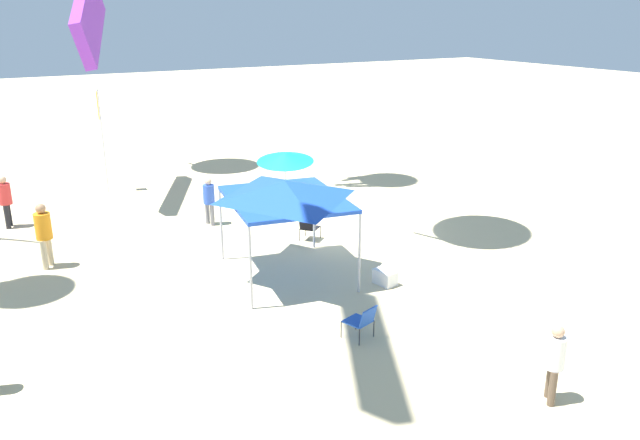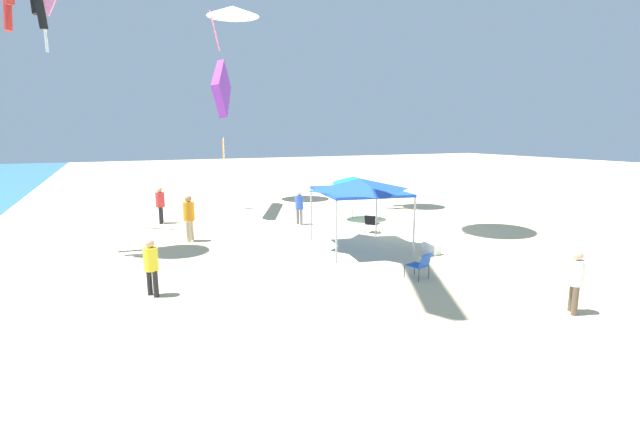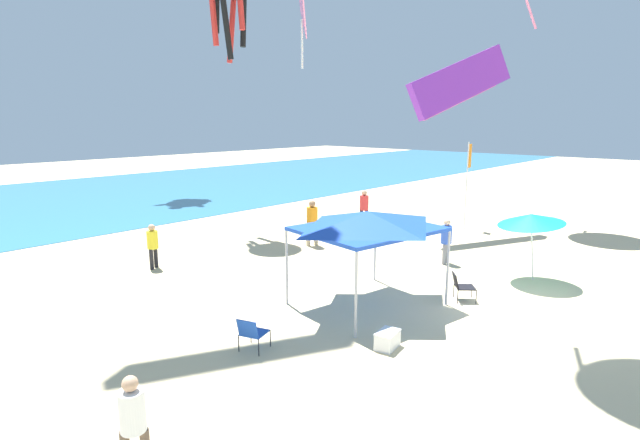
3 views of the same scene
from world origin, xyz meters
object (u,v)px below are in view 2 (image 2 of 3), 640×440
object	(u,v)px
folding_chair_left_of_tent	(371,222)
person_near_umbrella	(299,205)
person_watching_sky	(160,202)
cooler_box	(432,249)
folding_chair_near_cooler	(420,264)
kite_delta_white	(233,11)
person_far_stroller	(151,263)
banner_flag	(224,167)
person_kite_handler	(576,277)
person_by_tent	(189,214)
canopy_tent	(359,186)
kite_parafoil_purple	(222,87)
beach_umbrella	(353,180)

from	to	relation	value
folding_chair_left_of_tent	person_near_umbrella	world-z (taller)	person_near_umbrella
person_near_umbrella	person_watching_sky	size ratio (longest dim) A/B	0.92
cooler_box	person_near_umbrella	xyz separation A→B (m)	(7.06, 2.31, 0.76)
folding_chair_near_cooler	kite_delta_white	world-z (taller)	kite_delta_white
person_far_stroller	banner_flag	bearing A→B (deg)	130.08
person_kite_handler	person_by_tent	xyz separation A→B (m)	(11.62, 7.26, 0.19)
canopy_tent	folding_chair_left_of_tent	size ratio (longest dim) A/B	4.85
person_near_umbrella	kite_parafoil_purple	world-z (taller)	kite_parafoil_purple
person_near_umbrella	folding_chair_left_of_tent	bearing A→B (deg)	21.05
person_kite_handler	kite_parafoil_purple	distance (m)	19.40
folding_chair_near_cooler	person_near_umbrella	distance (m)	9.25
folding_chair_left_of_tent	person_by_tent	xyz separation A→B (m)	(1.78, 7.50, 0.64)
person_watching_sky	person_far_stroller	bearing A→B (deg)	-172.96
beach_umbrella	person_kite_handler	size ratio (longest dim) A/B	1.52
kite_parafoil_purple	banner_flag	bearing A→B (deg)	-173.90
canopy_tent	cooler_box	xyz separation A→B (m)	(-1.88, -2.00, -2.20)
beach_umbrella	kite_delta_white	size ratio (longest dim) A/B	0.53
kite_delta_white	kite_parafoil_purple	distance (m)	6.65
banner_flag	person_watching_sky	size ratio (longest dim) A/B	2.30
banner_flag	person_by_tent	world-z (taller)	banner_flag
cooler_box	person_watching_sky	bearing A→B (deg)	39.40
folding_chair_left_of_tent	kite_parafoil_purple	world-z (taller)	kite_parafoil_purple
person_near_umbrella	kite_delta_white	size ratio (longest dim) A/B	0.36
folding_chair_near_cooler	person_kite_handler	size ratio (longest dim) A/B	0.52
person_by_tent	banner_flag	bearing A→B (deg)	8.12
folding_chair_left_of_tent	person_far_stroller	world-z (taller)	person_far_stroller
folding_chair_left_of_tent	person_kite_handler	size ratio (longest dim) A/B	0.52
person_far_stroller	folding_chair_near_cooler	bearing A→B (deg)	47.20
folding_chair_near_cooler	beach_umbrella	bearing A→B (deg)	-125.00
person_kite_handler	folding_chair_near_cooler	bearing A→B (deg)	64.16
folding_chair_left_of_tent	cooler_box	distance (m)	3.96
beach_umbrella	banner_flag	distance (m)	7.84
kite_parafoil_purple	person_kite_handler	bearing A→B (deg)	29.88
beach_umbrella	person_far_stroller	bearing A→B (deg)	125.85
canopy_tent	person_near_umbrella	bearing A→B (deg)	3.49
beach_umbrella	kite_parafoil_purple	xyz separation A→B (m)	(5.09, 5.22, 4.69)
folding_chair_left_of_tent	banner_flag	world-z (taller)	banner_flag
folding_chair_left_of_tent	kite_delta_white	size ratio (longest dim) A/B	0.18
banner_flag	person_far_stroller	world-z (taller)	banner_flag
person_kite_handler	kite_delta_white	distance (m)	24.71
canopy_tent	kite_parafoil_purple	distance (m)	11.43
person_watching_sky	kite_parafoil_purple	distance (m)	7.06
person_by_tent	folding_chair_left_of_tent	bearing A→B (deg)	-71.54
folding_chair_left_of_tent	kite_delta_white	distance (m)	16.81
cooler_box	person_by_tent	xyz separation A→B (m)	(5.73, 7.66, 0.91)
person_kite_handler	person_near_umbrella	bearing A→B (deg)	47.05
beach_umbrella	kite_delta_white	bearing A→B (deg)	20.48
person_near_umbrella	person_watching_sky	bearing A→B (deg)	-130.76
person_near_umbrella	person_kite_handler	xyz separation A→B (m)	(-12.95, -1.91, -0.04)
person_by_tent	kite_delta_white	world-z (taller)	kite_delta_white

